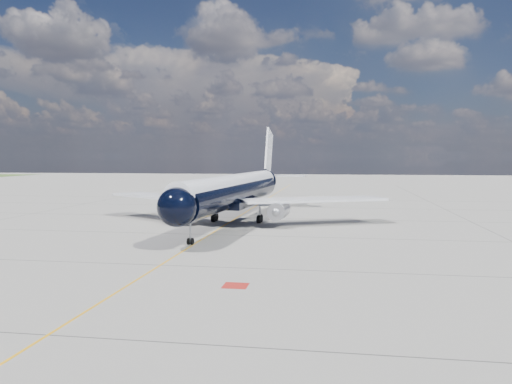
% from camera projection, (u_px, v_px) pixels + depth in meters
% --- Properties ---
extents(ground, '(320.00, 320.00, 0.00)m').
position_uv_depth(ground, '(244.00, 213.00, 72.20)').
color(ground, gray).
rests_on(ground, ground).
extents(taxiway_centerline, '(0.16, 160.00, 0.01)m').
position_uv_depth(taxiway_centerline, '(237.00, 217.00, 67.27)').
color(taxiway_centerline, orange).
rests_on(taxiway_centerline, ground).
extents(red_marking, '(1.60, 1.60, 0.01)m').
position_uv_depth(red_marking, '(235.00, 286.00, 31.73)').
color(red_marking, maroon).
rests_on(red_marking, ground).
extents(main_airliner, '(36.74, 44.83, 12.94)m').
position_uv_depth(main_airliner, '(237.00, 190.00, 62.02)').
color(main_airliner, black).
rests_on(main_airliner, ground).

